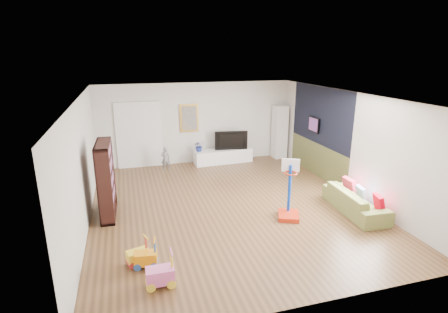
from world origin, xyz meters
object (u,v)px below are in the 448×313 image
object	(u,v)px
bookshelf	(106,180)
basketball_hoop	(290,190)
media_console	(223,156)
sofa	(355,201)

from	to	relation	value
bookshelf	basketball_hoop	size ratio (longest dim) A/B	1.28
media_console	basketball_hoop	world-z (taller)	basketball_hoop
sofa	basketball_hoop	world-z (taller)	basketball_hoop
basketball_hoop	bookshelf	bearing A→B (deg)	-174.46
bookshelf	sofa	size ratio (longest dim) A/B	0.93
bookshelf	media_console	bearing A→B (deg)	42.40
media_console	basketball_hoop	distance (m)	4.45
media_console	sofa	size ratio (longest dim) A/B	1.07
media_console	sofa	xyz separation A→B (m)	(1.95, -4.57, 0.04)
sofa	basketball_hoop	bearing A→B (deg)	88.17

